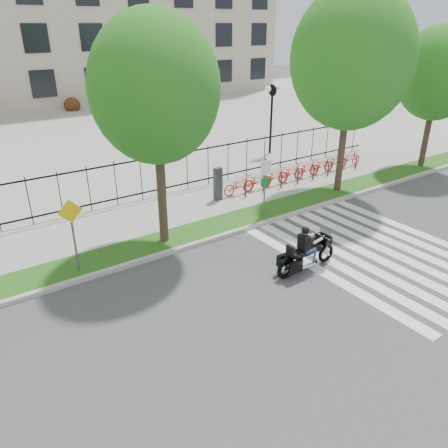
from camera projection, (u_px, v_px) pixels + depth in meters
ground at (274, 295)px, 13.27m from camera, size 120.00×120.00×0.00m
curb at (202, 242)px, 16.29m from camera, size 60.00×0.20×0.15m
grass_verge at (190, 234)px, 16.92m from camera, size 60.00×1.50×0.15m
sidewalk at (161, 213)px, 18.79m from camera, size 60.00×3.50×0.15m
plaza at (49, 135)px, 31.87m from camera, size 80.00×34.00×0.10m
crosswalk_stripes at (375, 251)px, 15.77m from camera, size 5.70×8.00×0.01m
iron_fence at (141, 178)px, 19.64m from camera, size 30.00×0.06×2.00m
lamp_post_right at (272, 102)px, 26.05m from camera, size 1.06×0.70×4.25m
street_tree_1 at (155, 89)px, 14.04m from camera, size 4.28×4.28×7.90m
street_tree_2 at (352, 59)px, 18.70m from camera, size 5.30×5.30×9.03m
street_tree_3 at (439, 73)px, 22.71m from camera, size 4.22×4.22×7.42m
bike_share_station at (298, 171)px, 22.42m from camera, size 9.95×0.84×1.50m
sign_pole_regulatory at (265, 179)px, 17.70m from camera, size 0.50×0.09×2.50m
sign_pole_warning at (72, 226)px, 13.64m from camera, size 0.78×0.09×2.49m
motorcycle_rider at (307, 252)px, 14.36m from camera, size 2.52×0.73×1.95m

